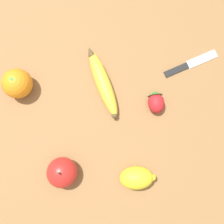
{
  "coord_description": "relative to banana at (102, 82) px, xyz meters",
  "views": [
    {
      "loc": [
        -0.17,
        -0.08,
        0.66
      ],
      "look_at": [
        -0.07,
        -0.04,
        0.03
      ],
      "focal_mm": 42.0,
      "sensor_mm": 36.0,
      "label": 1
    }
  ],
  "objects": [
    {
      "name": "lemon",
      "position": [
        -0.2,
        -0.15,
        0.01
      ],
      "size": [
        0.08,
        0.09,
        0.05
      ],
      "rotation": [
        0.0,
        0.0,
        5.05
      ],
      "color": "yellow",
      "rests_on": "ground_plane"
    },
    {
      "name": "apple",
      "position": [
        -0.24,
        0.02,
        0.01
      ],
      "size": [
        0.07,
        0.07,
        0.08
      ],
      "color": "red",
      "rests_on": "ground_plane"
    },
    {
      "name": "banana",
      "position": [
        0.0,
        0.0,
        0.0
      ],
      "size": [
        0.17,
        0.14,
        0.04
      ],
      "rotation": [
        0.0,
        0.0,
        0.67
      ],
      "color": "gold",
      "rests_on": "ground_plane"
    },
    {
      "name": "orange",
      "position": [
        -0.07,
        0.19,
        0.02
      ],
      "size": [
        0.07,
        0.07,
        0.07
      ],
      "color": "orange",
      "rests_on": "ground_plane"
    },
    {
      "name": "ground_plane",
      "position": [
        -0.0,
        -0.0,
        -0.02
      ],
      "size": [
        3.0,
        3.0,
        0.0
      ],
      "primitive_type": "plane",
      "color": "olive"
    },
    {
      "name": "strawberry",
      "position": [
        -0.01,
        -0.14,
        0.0
      ],
      "size": [
        0.07,
        0.06,
        0.04
      ],
      "rotation": [
        0.0,
        0.0,
        0.43
      ],
      "color": "red",
      "rests_on": "ground_plane"
    },
    {
      "name": "paring_knife",
      "position": [
        0.12,
        -0.2,
        -0.01
      ],
      "size": [
        0.11,
        0.13,
        0.01
      ],
      "rotation": [
        0.0,
        0.0,
        3.87
      ],
      "color": "silver",
      "rests_on": "ground_plane"
    }
  ]
}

